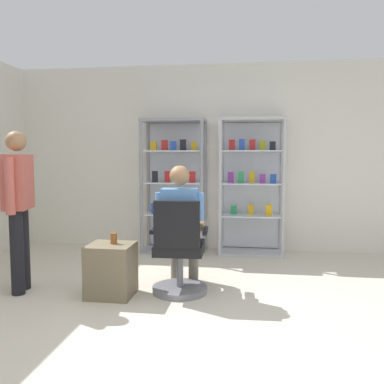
{
  "coord_description": "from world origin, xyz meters",
  "views": [
    {
      "loc": [
        0.53,
        -3.02,
        1.39
      ],
      "look_at": [
        -0.08,
        1.27,
        1.0
      ],
      "focal_mm": 38.15,
      "sensor_mm": 36.0,
      "label": 1
    }
  ],
  "objects_px": {
    "storage_crate": "(111,270)",
    "tea_glass": "(114,238)",
    "display_cabinet_left": "(175,185)",
    "office_chair": "(179,255)",
    "display_cabinet_right": "(251,185)",
    "standing_customer": "(18,201)",
    "seated_shopkeeper": "(181,221)"
  },
  "relations": [
    {
      "from": "display_cabinet_left",
      "to": "display_cabinet_right",
      "type": "bearing_deg",
      "value": 0.02
    },
    {
      "from": "storage_crate",
      "to": "display_cabinet_left",
      "type": "bearing_deg",
      "value": 82.34
    },
    {
      "from": "seated_shopkeeper",
      "to": "tea_glass",
      "type": "relative_size",
      "value": 12.16
    },
    {
      "from": "tea_glass",
      "to": "standing_customer",
      "type": "relative_size",
      "value": 0.07
    },
    {
      "from": "display_cabinet_right",
      "to": "tea_glass",
      "type": "relative_size",
      "value": 17.91
    },
    {
      "from": "display_cabinet_left",
      "to": "tea_glass",
      "type": "relative_size",
      "value": 17.91
    },
    {
      "from": "seated_shopkeeper",
      "to": "storage_crate",
      "type": "relative_size",
      "value": 2.48
    },
    {
      "from": "storage_crate",
      "to": "display_cabinet_right",
      "type": "bearing_deg",
      "value": 55.5
    },
    {
      "from": "office_chair",
      "to": "storage_crate",
      "type": "bearing_deg",
      "value": -167.67
    },
    {
      "from": "tea_glass",
      "to": "storage_crate",
      "type": "bearing_deg",
      "value": -129.08
    },
    {
      "from": "display_cabinet_right",
      "to": "standing_customer",
      "type": "height_order",
      "value": "display_cabinet_right"
    },
    {
      "from": "seated_shopkeeper",
      "to": "tea_glass",
      "type": "xyz_separation_m",
      "value": [
        -0.63,
        -0.28,
        -0.14
      ]
    },
    {
      "from": "office_chair",
      "to": "tea_glass",
      "type": "xyz_separation_m",
      "value": [
        -0.63,
        -0.12,
        0.18
      ]
    },
    {
      "from": "seated_shopkeeper",
      "to": "standing_customer",
      "type": "relative_size",
      "value": 0.79
    },
    {
      "from": "display_cabinet_right",
      "to": "standing_customer",
      "type": "bearing_deg",
      "value": -139.36
    },
    {
      "from": "seated_shopkeeper",
      "to": "tea_glass",
      "type": "distance_m",
      "value": 0.7
    },
    {
      "from": "display_cabinet_right",
      "to": "seated_shopkeeper",
      "type": "relative_size",
      "value": 1.47
    },
    {
      "from": "tea_glass",
      "to": "office_chair",
      "type": "bearing_deg",
      "value": 10.42
    },
    {
      "from": "office_chair",
      "to": "standing_customer",
      "type": "relative_size",
      "value": 0.59
    },
    {
      "from": "display_cabinet_left",
      "to": "tea_glass",
      "type": "distance_m",
      "value": 2.02
    },
    {
      "from": "display_cabinet_left",
      "to": "storage_crate",
      "type": "bearing_deg",
      "value": -97.66
    },
    {
      "from": "office_chair",
      "to": "seated_shopkeeper",
      "type": "height_order",
      "value": "seated_shopkeeper"
    },
    {
      "from": "display_cabinet_left",
      "to": "storage_crate",
      "type": "xyz_separation_m",
      "value": [
        -0.27,
        -1.99,
        -0.71
      ]
    },
    {
      "from": "standing_customer",
      "to": "display_cabinet_right",
      "type": "bearing_deg",
      "value": 40.64
    },
    {
      "from": "standing_customer",
      "to": "tea_glass",
      "type": "bearing_deg",
      "value": 1.93
    },
    {
      "from": "display_cabinet_left",
      "to": "standing_customer",
      "type": "distance_m",
      "value": 2.34
    },
    {
      "from": "display_cabinet_left",
      "to": "storage_crate",
      "type": "height_order",
      "value": "display_cabinet_left"
    },
    {
      "from": "display_cabinet_right",
      "to": "display_cabinet_left",
      "type": "bearing_deg",
      "value": -179.98
    },
    {
      "from": "seated_shopkeeper",
      "to": "tea_glass",
      "type": "height_order",
      "value": "seated_shopkeeper"
    },
    {
      "from": "storage_crate",
      "to": "tea_glass",
      "type": "bearing_deg",
      "value": 50.92
    },
    {
      "from": "display_cabinet_right",
      "to": "storage_crate",
      "type": "distance_m",
      "value": 2.52
    },
    {
      "from": "display_cabinet_left",
      "to": "office_chair",
      "type": "xyz_separation_m",
      "value": [
        0.39,
        -1.85,
        -0.57
      ]
    }
  ]
}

